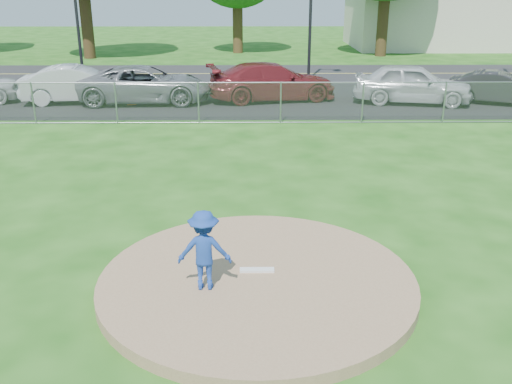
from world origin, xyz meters
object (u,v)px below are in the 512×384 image
(parked_car_gray, at_px, (145,84))
(traffic_cone, at_px, (131,96))
(commercial_building, at_px, (455,18))
(parked_car_pearl, at_px, (412,83))
(pitcher, at_px, (204,250))
(parked_car_darkred, at_px, (272,82))
(parked_car_charcoal, at_px, (498,88))
(parked_car_white, at_px, (79,84))
(traffic_signal_left, at_px, (81,14))

(parked_car_gray, bearing_deg, traffic_cone, 126.22)
(commercial_building, xyz_separation_m, parked_car_gray, (-20.60, -22.13, -1.37))
(traffic_cone, bearing_deg, parked_car_pearl, 0.83)
(pitcher, xyz_separation_m, parked_car_gray, (-3.74, 16.22, -0.09))
(pitcher, relative_size, parked_car_pearl, 0.28)
(parked_car_darkred, relative_size, parked_car_charcoal, 1.37)
(parked_car_darkred, height_order, parked_car_charcoal, parked_car_darkred)
(traffic_cone, relative_size, parked_car_pearl, 0.14)
(parked_car_white, bearing_deg, traffic_cone, -109.28)
(commercial_building, xyz_separation_m, pitcher, (-16.86, -38.34, -1.29))
(parked_car_charcoal, bearing_deg, traffic_cone, 113.88)
(parked_car_white, distance_m, parked_car_darkred, 8.32)
(pitcher, distance_m, traffic_cone, 16.36)
(parked_car_pearl, xyz_separation_m, parked_car_charcoal, (3.66, -0.11, -0.16))
(parked_car_white, xyz_separation_m, parked_car_charcoal, (17.90, -0.41, -0.11))
(pitcher, relative_size, parked_car_darkred, 0.24)
(traffic_signal_left, relative_size, parked_car_white, 1.18)
(parked_car_white, distance_m, parked_car_charcoal, 17.90)
(parked_car_pearl, bearing_deg, traffic_cone, 102.52)
(pitcher, xyz_separation_m, parked_car_charcoal, (11.30, 15.84, -0.19))
(traffic_signal_left, height_order, parked_car_white, traffic_signal_left)
(parked_car_pearl, relative_size, parked_car_charcoal, 1.20)
(traffic_signal_left, bearing_deg, pitcher, -70.51)
(traffic_signal_left, xyz_separation_m, parked_car_white, (1.31, -6.10, -2.57))
(commercial_building, distance_m, traffic_signal_left, 29.51)
(traffic_signal_left, relative_size, parked_car_darkred, 1.01)
(parked_car_pearl, distance_m, parked_car_charcoal, 3.66)
(commercial_building, height_order, parked_car_darkred, commercial_building)
(parked_car_charcoal, bearing_deg, traffic_signal_left, 94.96)
(pitcher, height_order, parked_car_darkred, parked_car_darkred)
(commercial_building, xyz_separation_m, parked_car_white, (-23.46, -22.10, -1.37))
(traffic_signal_left, relative_size, pitcher, 4.15)
(parked_car_white, height_order, parked_car_charcoal, parked_car_white)
(parked_car_white, xyz_separation_m, parked_car_gray, (2.86, -0.03, -0.00))
(parked_car_pearl, bearing_deg, parked_car_darkred, 94.71)
(pitcher, xyz_separation_m, parked_car_pearl, (7.64, 15.96, -0.03))
(parked_car_gray, bearing_deg, traffic_signal_left, 31.98)
(traffic_cone, bearing_deg, parked_car_gray, 38.44)
(traffic_signal_left, distance_m, parked_car_pearl, 16.99)
(pitcher, xyz_separation_m, parked_car_white, (-6.60, 16.25, -0.08))
(parked_car_pearl, bearing_deg, pitcher, 166.11)
(commercial_building, bearing_deg, parked_car_pearl, -112.38)
(parked_car_gray, xyz_separation_m, parked_car_charcoal, (15.04, -0.37, -0.11))
(traffic_cone, bearing_deg, commercial_building, 46.85)
(pitcher, distance_m, parked_car_white, 17.54)
(traffic_signal_left, relative_size, parked_car_charcoal, 1.38)
(parked_car_gray, height_order, parked_car_pearl, parked_car_pearl)
(traffic_cone, distance_m, parked_car_darkred, 6.07)
(traffic_signal_left, height_order, pitcher, traffic_signal_left)
(parked_car_darkred, xyz_separation_m, parked_car_charcoal, (9.59, -0.84, -0.14))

